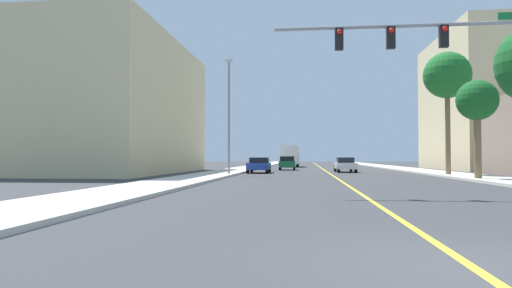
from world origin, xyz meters
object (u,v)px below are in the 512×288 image
Objects in this scene: palm_mid at (477,102)px; delivery_truck at (290,156)px; street_lamp at (229,111)px; car_white at (345,165)px; car_green at (287,163)px; palm_far at (447,76)px; traffic_signal_mast at (471,56)px; car_blue at (259,165)px.

palm_mid is 0.73× the size of delivery_truck.
car_white is (9.56, 9.06, -4.27)m from street_lamp.
car_green is at bearing 120.17° from palm_mid.
palm_far is 20.45m from car_green.
traffic_signal_mast is 26.11m from car_white.
street_lamp is at bearing 73.56° from car_blue.
palm_far is at bearing 87.72° from palm_mid.
palm_far is 2.00× the size of car_white.
street_lamp is (-11.99, 16.54, -0.23)m from traffic_signal_mast.
palm_far is (0.26, 6.50, 2.74)m from palm_mid.
palm_far reaches higher than car_green.
palm_far is at bearing -50.96° from car_green.
traffic_signal_mast is at bearing -110.94° from palm_mid.
street_lamp is at bearing 125.95° from traffic_signal_mast.
palm_far reaches higher than palm_mid.
delivery_truck is (1.98, 25.15, 0.92)m from car_blue.
car_white is (-6.87, 8.20, -6.76)m from palm_far.
delivery_truck is (-12.46, 36.78, -3.11)m from palm_mid.
palm_mid is at bearing -70.89° from delivery_truck.
street_lamp reaches higher than delivery_truck.
palm_far is 33.36m from delivery_truck.
car_green is (-5.70, 6.47, 0.05)m from car_white.
palm_far reaches higher than street_lamp.
car_white is at bearing 129.93° from palm_far.
car_white is 22.86m from delivery_truck.
delivery_truck is at bearing 108.71° from palm_mid.
delivery_truck is (-0.15, 15.61, 0.87)m from car_green.
palm_far reaches higher than car_white.
palm_mid is at bearing 140.77° from car_blue.
car_white is (-2.43, 25.61, -4.50)m from traffic_signal_mast.
car_white is 1.09× the size of car_blue.
palm_mid is (16.17, -5.64, -0.24)m from street_lamp.
palm_far is at bearing 160.37° from car_blue.
traffic_signal_mast reaches higher than car_blue.
palm_mid reaches higher than car_white.
car_blue is at bearing 141.14° from palm_mid.
street_lamp is at bearing 160.78° from palm_mid.
car_blue is 9.77m from car_green.
car_green is at bearing 130.58° from palm_far.
palm_mid is 18.97m from car_blue.
delivery_truck reaches higher than car_white.
palm_mid is 7.06m from palm_far.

